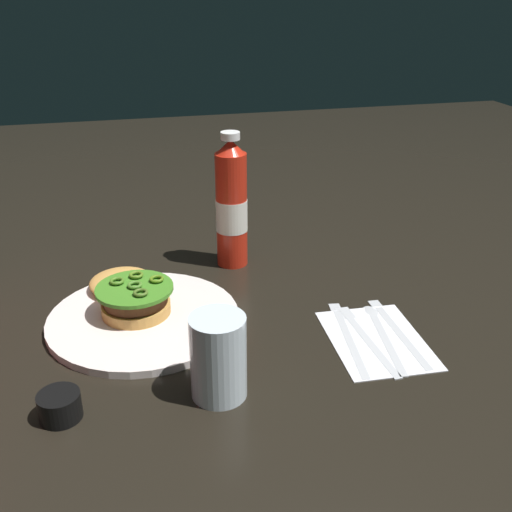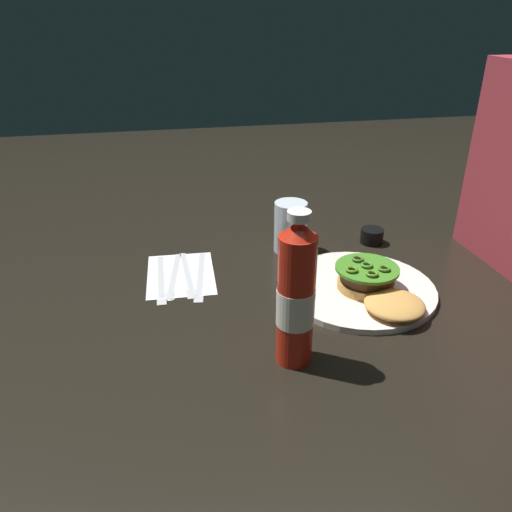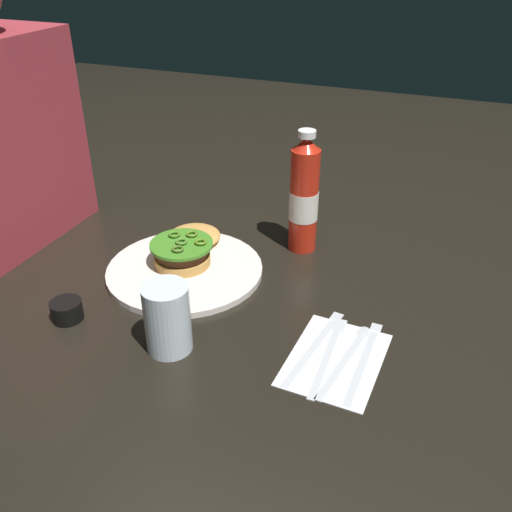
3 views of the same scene
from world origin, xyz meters
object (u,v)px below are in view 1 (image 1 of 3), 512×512
object	(u,v)px
napkin	(376,339)
condiment_cup	(60,406)
ketchup_bottle	(232,206)
butter_knife	(346,331)
steak_knife	(395,326)
spoon_utensil	(380,326)
burger_sandwich	(130,293)
water_glass	(218,357)
dinner_plate	(144,320)
fork_utensil	(362,332)

from	to	relation	value
napkin	condiment_cup	bearing A→B (deg)	98.51
ketchup_bottle	condiment_cup	world-z (taller)	ketchup_bottle
condiment_cup	butter_knife	xyz separation A→B (m)	(0.10, -0.41, -0.01)
steak_knife	spoon_utensil	world-z (taller)	same
burger_sandwich	water_glass	bearing A→B (deg)	-158.16
spoon_utensil	water_glass	bearing A→B (deg)	109.79
dinner_plate	water_glass	xyz separation A→B (m)	(-0.20, -0.08, 0.05)
dinner_plate	butter_knife	bearing A→B (deg)	-109.28
ketchup_bottle	dinner_plate	bearing A→B (deg)	135.25
ketchup_bottle	butter_knife	xyz separation A→B (m)	(-0.29, -0.12, -0.11)
dinner_plate	steak_knife	world-z (taller)	dinner_plate
steak_knife	napkin	bearing A→B (deg)	120.05
dinner_plate	ketchup_bottle	size ratio (longest dim) A/B	1.19
dinner_plate	spoon_utensil	world-z (taller)	dinner_plate
fork_utensil	napkin	bearing A→B (deg)	-144.41
ketchup_bottle	fork_utensil	world-z (taller)	ketchup_bottle
ketchup_bottle	butter_knife	distance (m)	0.33
butter_knife	water_glass	bearing A→B (deg)	114.17
napkin	steak_knife	distance (m)	0.05
burger_sandwich	butter_knife	size ratio (longest dim) A/B	0.96
water_glass	spoon_utensil	distance (m)	0.29
ketchup_bottle	steak_knife	world-z (taller)	ketchup_bottle
dinner_plate	steak_knife	size ratio (longest dim) A/B	1.47
burger_sandwich	fork_utensil	bearing A→B (deg)	-115.29
burger_sandwich	fork_utensil	distance (m)	0.37
condiment_cup	fork_utensil	world-z (taller)	condiment_cup
burger_sandwich	spoon_utensil	bearing A→B (deg)	-112.13
burger_sandwich	condiment_cup	size ratio (longest dim) A/B	3.79
dinner_plate	spoon_utensil	xyz separation A→B (m)	(-0.10, -0.35, -0.00)
ketchup_bottle	burger_sandwich	bearing A→B (deg)	124.33
ketchup_bottle	spoon_utensil	size ratio (longest dim) A/B	1.29
water_glass	condiment_cup	xyz separation A→B (m)	(0.00, 0.20, -0.04)
napkin	spoon_utensil	world-z (taller)	spoon_utensil
dinner_plate	fork_utensil	size ratio (longest dim) A/B	1.50
burger_sandwich	napkin	bearing A→B (deg)	-117.02
dinner_plate	steak_knife	distance (m)	0.39
dinner_plate	burger_sandwich	world-z (taller)	burger_sandwich
condiment_cup	butter_knife	bearing A→B (deg)	-77.00
butter_knife	steak_knife	bearing A→B (deg)	-92.89
dinner_plate	ketchup_bottle	distance (m)	0.28
burger_sandwich	condiment_cup	bearing A→B (deg)	158.03
dinner_plate	steak_knife	xyz separation A→B (m)	(-0.11, -0.38, -0.00)
dinner_plate	burger_sandwich	bearing A→B (deg)	19.44
spoon_utensil	napkin	bearing A→B (deg)	147.54
condiment_cup	napkin	distance (m)	0.46
ketchup_bottle	water_glass	world-z (taller)	ketchup_bottle
ketchup_bottle	condiment_cup	bearing A→B (deg)	142.16
water_glass	spoon_utensil	xyz separation A→B (m)	(0.10, -0.27, -0.05)
steak_knife	condiment_cup	bearing A→B (deg)	100.53
steak_knife	butter_knife	bearing A→B (deg)	87.11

